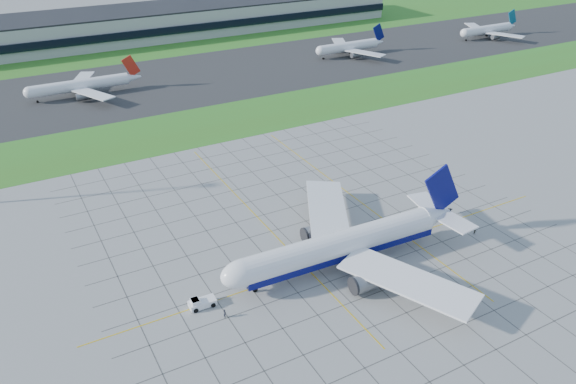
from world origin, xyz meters
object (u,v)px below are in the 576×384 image
airliner (342,245)px  distant_jet_1 (82,85)px  crew_far (475,232)px  distant_jet_3 (488,30)px  distant_jet_2 (349,47)px  pushback_tug (201,303)px  crew_near (225,313)px

airliner → distant_jet_1: airliner is taller
crew_far → distant_jet_3: distant_jet_3 is taller
crew_far → distant_jet_2: 165.79m
pushback_tug → airliner: bearing=-1.0°
distant_jet_3 → pushback_tug: bearing=-148.2°
distant_jet_1 → crew_far: bearing=-67.4°
crew_near → distant_jet_2: size_ratio=0.05×
distant_jet_1 → crew_near: bearing=-90.8°
crew_near → crew_far: crew_near is taller
crew_near → distant_jet_2: 200.05m
crew_near → distant_jet_1: 151.47m
distant_jet_1 → distant_jet_3: size_ratio=1.03×
crew_near → distant_jet_1: (2.24, 151.41, 3.51)m
pushback_tug → distant_jet_1: (5.20, 146.08, 3.49)m
distant_jet_2 → distant_jet_3: same height
distant_jet_2 → distant_jet_3: bearing=-4.0°
pushback_tug → crew_far: 69.16m
crew_far → distant_jet_2: size_ratio=0.04×
crew_far → distant_jet_2: bearing=88.3°
distant_jet_1 → distant_jet_3: bearing=-1.9°
crew_far → distant_jet_2: distant_jet_2 is taller
airliner → crew_far: size_ratio=39.75×
airliner → crew_far: airliner is taller
crew_far → distant_jet_1: (-63.60, 153.11, 3.70)m
crew_far → crew_near: bearing=-159.6°
crew_near → distant_jet_3: (221.06, 144.07, 3.51)m
airliner → distant_jet_1: size_ratio=1.41×
pushback_tug → crew_near: bearing=-59.0°
crew_near → distant_jet_3: bearing=-33.9°
crew_far → distant_jet_1: size_ratio=0.04×
airliner → distant_jet_3: (191.04, 140.45, -0.80)m
crew_far → distant_jet_3: size_ratio=0.04×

